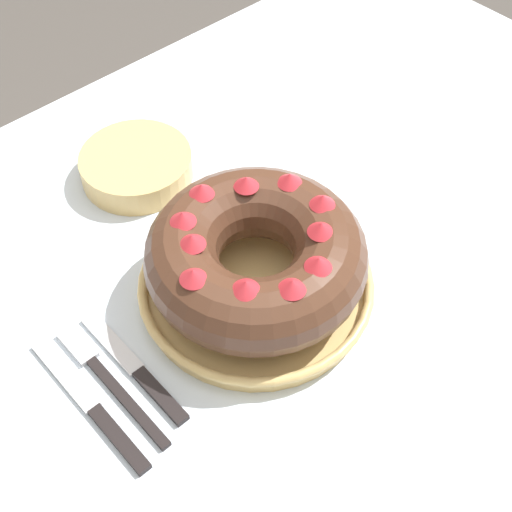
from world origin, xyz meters
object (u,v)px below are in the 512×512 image
(fork, at_px, (105,376))
(bundt_cake, at_px, (256,255))
(side_bowl, at_px, (137,166))
(cake_knife, at_px, (140,373))
(serving_dish, at_px, (256,286))
(serving_knife, at_px, (96,411))

(fork, bearing_deg, bundt_cake, -4.86)
(fork, distance_m, side_bowl, 0.33)
(cake_knife, bearing_deg, bundt_cake, 5.86)
(serving_dish, bearing_deg, bundt_cake, -155.10)
(serving_knife, height_order, side_bowl, side_bowl)
(serving_dish, relative_size, fork, 1.45)
(serving_dish, relative_size, bundt_cake, 1.10)
(bundt_cake, height_order, side_bowl, bundt_cake)
(side_bowl, bearing_deg, serving_dish, -93.26)
(serving_dish, distance_m, fork, 0.21)
(bundt_cake, relative_size, cake_knife, 1.40)
(side_bowl, bearing_deg, fork, -132.53)
(serving_knife, bearing_deg, side_bowl, 46.43)
(bundt_cake, xyz_separation_m, serving_knife, (-0.24, -0.00, -0.07))
(cake_knife, bearing_deg, serving_knife, -167.31)
(serving_knife, bearing_deg, serving_dish, 0.36)
(fork, height_order, cake_knife, cake_knife)
(fork, xyz_separation_m, serving_knife, (-0.03, -0.03, -0.00))
(serving_dish, distance_m, bundt_cake, 0.06)
(cake_knife, bearing_deg, side_bowl, 61.16)
(bundt_cake, xyz_separation_m, fork, (-0.21, 0.03, -0.07))
(serving_dish, bearing_deg, cake_knife, 179.04)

